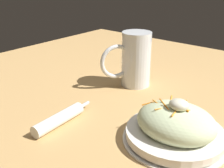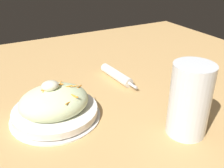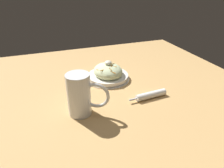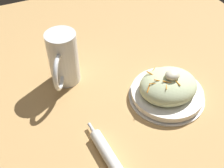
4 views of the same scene
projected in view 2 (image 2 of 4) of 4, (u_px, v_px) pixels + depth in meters
name	position (u px, v px, depth m)	size (l,w,h in m)	color
ground_plane	(127.00, 108.00, 0.68)	(1.43, 1.43, 0.00)	tan
salad_plate	(55.00, 106.00, 0.63)	(0.22, 0.22, 0.10)	white
beer_mug	(189.00, 102.00, 0.56)	(0.10, 0.15, 0.17)	white
napkin_roll	(117.00, 75.00, 0.83)	(0.04, 0.18, 0.03)	white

